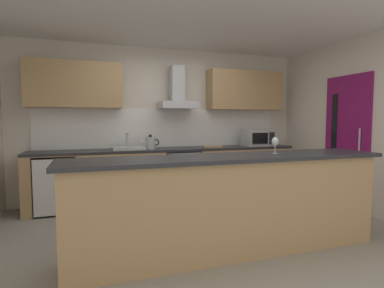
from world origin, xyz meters
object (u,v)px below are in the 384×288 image
(oven, at_px, (180,174))
(wine_glass, at_px, (275,142))
(microwave, at_px, (258,138))
(range_hood, at_px, (177,95))
(kettle, at_px, (150,143))
(refrigerator, at_px, (56,184))
(chopping_board, at_px, (212,147))
(sink, at_px, (128,148))

(oven, relative_size, wine_glass, 4.50)
(microwave, xyz_separation_m, range_hood, (-1.47, 0.16, 0.74))
(oven, bearing_deg, kettle, -176.17)
(refrigerator, bearing_deg, wine_glass, -41.87)
(refrigerator, height_order, kettle, kettle)
(microwave, xyz_separation_m, chopping_board, (-0.89, 0.00, -0.14))
(oven, xyz_separation_m, kettle, (-0.50, -0.03, 0.55))
(wine_glass, bearing_deg, range_hood, 100.98)
(oven, relative_size, sink, 1.60)
(range_hood, distance_m, chopping_board, 1.06)
(refrigerator, distance_m, sink, 1.18)
(microwave, height_order, chopping_board, microwave)
(chopping_board, bearing_deg, oven, 177.66)
(refrigerator, bearing_deg, range_hood, 3.93)
(range_hood, bearing_deg, sink, -172.10)
(oven, distance_m, wine_glass, 2.26)
(refrigerator, height_order, range_hood, range_hood)
(microwave, bearing_deg, kettle, -179.83)
(sink, bearing_deg, microwave, -0.96)
(refrigerator, relative_size, microwave, 1.70)
(sink, bearing_deg, refrigerator, -179.26)
(range_hood, distance_m, wine_glass, 2.38)
(range_hood, bearing_deg, kettle, -162.03)
(refrigerator, height_order, chopping_board, chopping_board)
(oven, bearing_deg, sink, 179.26)
(sink, distance_m, range_hood, 1.22)
(microwave, relative_size, kettle, 1.73)
(refrigerator, relative_size, chopping_board, 2.50)
(microwave, height_order, range_hood, range_hood)
(kettle, height_order, wine_glass, wine_glass)
(range_hood, relative_size, chopping_board, 2.12)
(refrigerator, distance_m, chopping_board, 2.55)
(refrigerator, distance_m, wine_glass, 3.25)
(sink, distance_m, chopping_board, 1.43)
(oven, distance_m, refrigerator, 1.92)
(refrigerator, height_order, wine_glass, wine_glass)
(wine_glass, bearing_deg, refrigerator, 138.13)
(wine_glass, bearing_deg, sink, 121.23)
(oven, height_order, sink, sink)
(wine_glass, relative_size, chopping_board, 0.52)
(chopping_board, bearing_deg, microwave, -0.27)
(sink, bearing_deg, wine_glass, -58.77)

